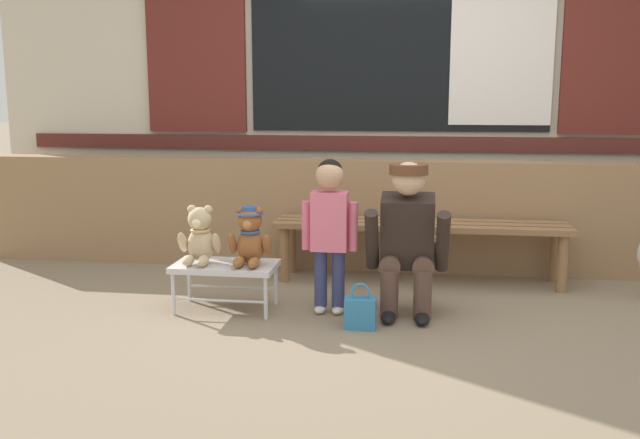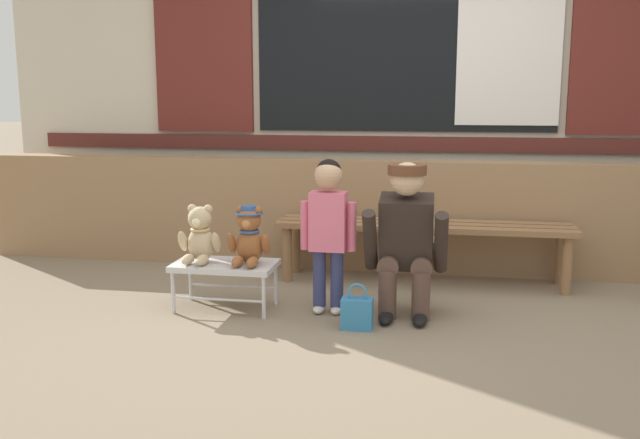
% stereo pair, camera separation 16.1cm
% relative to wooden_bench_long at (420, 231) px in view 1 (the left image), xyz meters
% --- Properties ---
extents(ground_plane, '(60.00, 60.00, 0.00)m').
position_rel_wooden_bench_long_xyz_m(ground_plane, '(-0.21, -1.06, -0.37)').
color(ground_plane, '#84725B').
extents(brick_low_wall, '(6.73, 0.25, 0.85)m').
position_rel_wooden_bench_long_xyz_m(brick_low_wall, '(-0.21, 0.37, 0.05)').
color(brick_low_wall, '#997551').
rests_on(brick_low_wall, ground).
extents(shop_facade, '(6.87, 0.26, 3.31)m').
position_rel_wooden_bench_long_xyz_m(shop_facade, '(-0.20, 0.88, 1.30)').
color(shop_facade, beige).
rests_on(shop_facade, ground).
extents(wooden_bench_long, '(2.10, 0.40, 0.44)m').
position_rel_wooden_bench_long_xyz_m(wooden_bench_long, '(0.00, 0.00, 0.00)').
color(wooden_bench_long, '#8E6642').
rests_on(wooden_bench_long, ground).
extents(small_display_bench, '(0.64, 0.36, 0.30)m').
position_rel_wooden_bench_long_xyz_m(small_display_bench, '(-1.20, -0.86, -0.11)').
color(small_display_bench, silver).
rests_on(small_display_bench, ground).
extents(teddy_bear_plain, '(0.28, 0.26, 0.36)m').
position_rel_wooden_bench_long_xyz_m(teddy_bear_plain, '(-1.36, -0.86, 0.09)').
color(teddy_bear_plain, '#CCB289').
rests_on(teddy_bear_plain, small_display_bench).
extents(teddy_bear_with_hat, '(0.28, 0.27, 0.36)m').
position_rel_wooden_bench_long_xyz_m(teddy_bear_with_hat, '(-1.04, -0.86, 0.10)').
color(teddy_bear_with_hat, '#93562D').
rests_on(teddy_bear_with_hat, small_display_bench).
extents(child_standing, '(0.35, 0.18, 0.96)m').
position_rel_wooden_bench_long_xyz_m(child_standing, '(-0.55, -0.82, 0.22)').
color(child_standing, navy).
rests_on(child_standing, ground).
extents(adult_crouching, '(0.50, 0.49, 0.95)m').
position_rel_wooden_bench_long_xyz_m(adult_crouching, '(-0.07, -0.79, 0.11)').
color(adult_crouching, brown).
rests_on(adult_crouching, ground).
extents(handbag_on_ground, '(0.18, 0.11, 0.27)m').
position_rel_wooden_bench_long_xyz_m(handbag_on_ground, '(-0.33, -1.09, -0.28)').
color(handbag_on_ground, teal).
rests_on(handbag_on_ground, ground).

